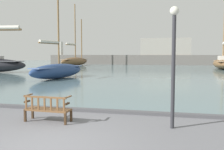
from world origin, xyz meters
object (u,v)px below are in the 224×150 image
object	(u,v)px
sailboat_mid_starboard	(75,61)
lamp_post	(174,54)
park_bench	(47,108)
sailboat_mid_port	(223,62)
sailboat_far_port	(58,70)

from	to	relation	value
sailboat_mid_starboard	lamp_post	size ratio (longest dim) A/B	3.22
park_bench	sailboat_mid_starboard	distance (m)	42.02
park_bench	sailboat_mid_port	bearing A→B (deg)	70.10
sailboat_mid_port	sailboat_far_port	xyz separation A→B (m)	(-18.64, -20.82, -0.22)
sailboat_mid_starboard	sailboat_mid_port	distance (m)	27.30
sailboat_mid_starboard	sailboat_far_port	bearing A→B (deg)	-72.17
sailboat_far_port	lamp_post	distance (m)	17.20
sailboat_mid_port	sailboat_far_port	distance (m)	27.95
sailboat_far_port	sailboat_mid_port	bearing A→B (deg)	48.16
sailboat_far_port	lamp_post	bearing A→B (deg)	-53.09
park_bench	sailboat_mid_starboard	world-z (taller)	sailboat_mid_starboard
park_bench	sailboat_mid_starboard	size ratio (longest dim) A/B	0.13
park_bench	sailboat_far_port	distance (m)	15.16
sailboat_mid_starboard	lamp_post	distance (m)	43.48
park_bench	sailboat_far_port	bearing A→B (deg)	113.66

